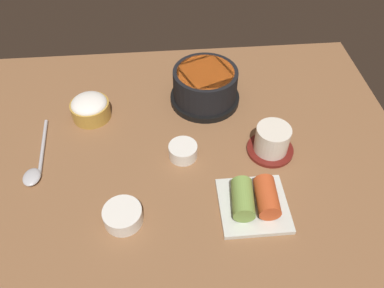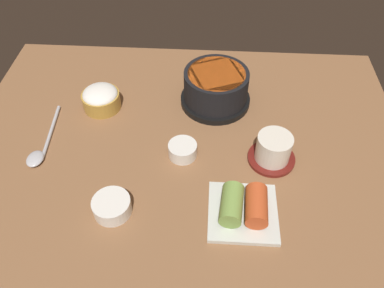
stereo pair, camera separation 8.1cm
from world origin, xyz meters
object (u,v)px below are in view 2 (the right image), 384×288
at_px(rice_bowl, 101,98).
at_px(tea_cup_with_saucer, 273,150).
at_px(banchan_cup_center, 182,150).
at_px(side_bowl_near, 112,206).
at_px(spoon, 41,149).
at_px(kimchi_plate, 244,208).
at_px(stone_pot, 216,88).

height_order(rice_bowl, tea_cup_with_saucer, tea_cup_with_saucer).
relative_size(rice_bowl, tea_cup_with_saucer, 0.89).
xyz_separation_m(banchan_cup_center, side_bowl_near, (-0.12, -0.15, 0.00)).
distance_m(tea_cup_with_saucer, side_bowl_near, 0.35).
bearing_deg(side_bowl_near, spoon, 142.79).
xyz_separation_m(rice_bowl, kimchi_plate, (0.34, -0.29, -0.01)).
bearing_deg(side_bowl_near, kimchi_plate, 1.92).
xyz_separation_m(stone_pot, tea_cup_with_saucer, (0.12, -0.18, -0.01)).
bearing_deg(side_bowl_near, tea_cup_with_saucer, 25.42).
relative_size(rice_bowl, side_bowl_near, 1.24).
bearing_deg(banchan_cup_center, side_bowl_near, -128.75).
relative_size(kimchi_plate, side_bowl_near, 1.79).
relative_size(rice_bowl, banchan_cup_center, 1.46).
bearing_deg(rice_bowl, stone_pot, 7.30).
height_order(rice_bowl, kimchi_plate, rice_bowl).
height_order(banchan_cup_center, spoon, banchan_cup_center).
bearing_deg(kimchi_plate, tea_cup_with_saucer, 65.17).
xyz_separation_m(rice_bowl, spoon, (-0.10, -0.15, -0.02)).
relative_size(side_bowl_near, spoon, 0.38).
relative_size(banchan_cup_center, side_bowl_near, 0.84).
xyz_separation_m(tea_cup_with_saucer, spoon, (-0.50, -0.01, -0.03)).
height_order(rice_bowl, spoon, rice_bowl).
relative_size(stone_pot, rice_bowl, 1.88).
bearing_deg(tea_cup_with_saucer, rice_bowl, 159.94).
bearing_deg(stone_pot, tea_cup_with_saucer, -55.55).
xyz_separation_m(stone_pot, kimchi_plate, (0.06, -0.32, -0.02)).
xyz_separation_m(rice_bowl, side_bowl_near, (0.09, -0.30, -0.01)).
bearing_deg(stone_pot, kimchi_plate, -79.61).
distance_m(stone_pot, kimchi_plate, 0.33).
bearing_deg(banchan_cup_center, tea_cup_with_saucer, -0.60).
bearing_deg(stone_pot, spoon, -153.72).
relative_size(kimchi_plate, spoon, 0.68).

